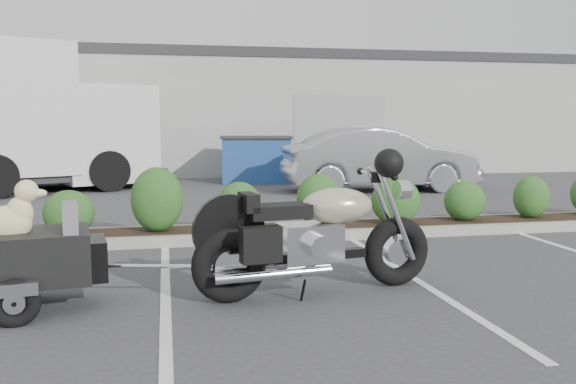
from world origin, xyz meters
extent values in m
plane|color=#38383A|center=(0.00, 0.00, 0.00)|extent=(90.00, 90.00, 0.00)
cube|color=#9E9E93|center=(1.00, 2.20, 0.07)|extent=(12.00, 1.00, 0.15)
cube|color=#9EA099|center=(0.00, 17.00, 2.00)|extent=(26.00, 10.00, 4.00)
torus|color=black|center=(-0.89, -1.00, 0.36)|extent=(0.76, 0.30, 0.74)
torus|color=black|center=(0.91, -0.73, 0.36)|extent=(0.76, 0.30, 0.74)
cylinder|color=silver|center=(-0.89, -1.00, 0.36)|extent=(0.33, 0.18, 0.31)
cylinder|color=silver|center=(0.91, -0.73, 0.36)|extent=(0.28, 0.15, 0.27)
cylinder|color=silver|center=(0.85, -0.85, 0.77)|extent=(0.48, 0.13, 0.98)
cylinder|color=silver|center=(0.82, -0.63, 0.77)|extent=(0.48, 0.13, 0.98)
cylinder|color=silver|center=(0.66, -0.76, 1.19)|extent=(0.15, 0.77, 0.04)
cylinder|color=silver|center=(0.96, -0.72, 1.02)|extent=(0.16, 0.22, 0.20)
sphere|color=black|center=(0.66, -1.10, 1.33)|extent=(0.33, 0.33, 0.29)
cube|color=silver|center=(-0.07, -0.88, 0.53)|extent=(0.66, 0.46, 0.38)
cube|color=black|center=(0.04, -0.86, 0.39)|extent=(1.00, 0.26, 0.09)
ellipsoid|color=#B8B894|center=(0.22, -0.83, 0.88)|extent=(0.78, 0.52, 0.36)
cube|color=black|center=(-0.40, -0.93, 0.86)|extent=(0.65, 0.42, 0.13)
cube|color=black|center=(-0.70, -0.97, 0.96)|extent=(0.18, 0.35, 0.18)
cylinder|color=silver|center=(-0.48, -1.14, 0.29)|extent=(1.16, 0.27, 0.10)
cylinder|color=silver|center=(-0.54, -0.75, 0.29)|extent=(1.16, 0.27, 0.10)
cube|color=black|center=(-0.63, -1.27, 0.61)|extent=(0.40, 0.21, 0.33)
cube|color=black|center=(-2.77, -0.87, 0.50)|extent=(1.27, 0.96, 0.46)
cube|color=slate|center=(-2.35, -0.80, 0.80)|extent=(0.23, 0.70, 0.33)
cube|color=slate|center=(-2.71, -0.86, 0.61)|extent=(0.87, 0.79, 0.04)
cube|color=black|center=(-2.16, -0.77, 0.44)|extent=(0.30, 0.58, 0.38)
torus|color=black|center=(-2.75, -1.34, 0.20)|extent=(0.44, 0.19, 0.43)
torus|color=black|center=(-2.89, -0.42, 0.20)|extent=(0.44, 0.19, 0.43)
cube|color=silver|center=(-2.75, -1.39, 0.33)|extent=(0.41, 0.15, 0.11)
cube|color=silver|center=(-2.90, -0.36, 0.33)|extent=(0.41, 0.15, 0.11)
cylinder|color=black|center=(-2.82, -0.88, 0.20)|extent=(0.19, 0.99, 0.04)
cylinder|color=silver|center=(-1.89, -0.73, 0.36)|extent=(0.66, 0.14, 0.04)
ellipsoid|color=beige|center=(-2.88, -0.87, 0.81)|extent=(0.45, 0.34, 0.33)
ellipsoid|color=beige|center=(-2.78, -0.85, 0.90)|extent=(0.27, 0.26, 0.31)
sphere|color=beige|center=(-2.72, -0.84, 1.10)|extent=(0.24, 0.24, 0.21)
ellipsoid|color=beige|center=(-2.62, -0.83, 1.08)|extent=(0.17, 0.11, 0.08)
sphere|color=black|center=(-2.55, -0.82, 1.08)|extent=(0.05, 0.05, 0.04)
ellipsoid|color=beige|center=(-2.75, -0.91, 1.12)|extent=(0.06, 0.05, 0.11)
ellipsoid|color=beige|center=(-2.77, -0.79, 1.12)|extent=(0.06, 0.05, 0.11)
cylinder|color=beige|center=(-2.74, -0.91, 0.69)|extent=(0.06, 0.06, 0.13)
cylinder|color=beige|center=(-2.76, -0.78, 0.69)|extent=(0.06, 0.06, 0.13)
imported|color=#ABAAB1|center=(3.77, 7.76, 0.79)|extent=(4.84, 1.80, 1.58)
cube|color=navy|center=(1.07, 10.47, 0.63)|extent=(2.03, 1.47, 1.27)
cube|color=#2D2D30|center=(1.07, 10.47, 1.29)|extent=(2.15, 1.59, 0.06)
cube|color=silver|center=(-3.13, 10.18, 1.41)|extent=(3.10, 3.28, 2.48)
cube|color=black|center=(-3.13, 10.18, 1.07)|extent=(0.93, 2.00, 1.13)
cylinder|color=black|center=(-2.85, 8.95, 0.51)|extent=(1.06, 0.69, 1.02)
cylinder|color=black|center=(-3.83, 11.23, 0.51)|extent=(1.06, 0.69, 1.02)
camera|label=1|loc=(-1.47, -6.70, 1.73)|focal=38.00mm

